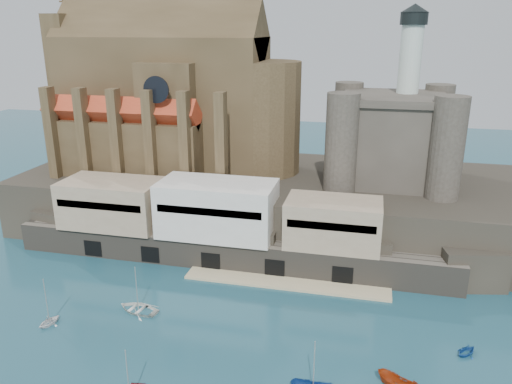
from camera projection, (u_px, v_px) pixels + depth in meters
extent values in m
plane|color=#1A4655|center=(241.00, 357.00, 56.68)|extent=(300.00, 300.00, 0.00)
cube|color=black|center=(296.00, 202.00, 92.07)|extent=(100.00, 34.00, 10.00)
cube|color=black|center=(63.00, 227.00, 85.71)|extent=(9.00, 5.00, 6.00)
cube|color=black|center=(149.00, 235.00, 82.23)|extent=(9.00, 5.00, 6.00)
cube|color=black|center=(249.00, 245.00, 78.54)|extent=(9.00, 5.00, 6.00)
cube|color=black|center=(358.00, 256.00, 74.84)|extent=(9.00, 5.00, 6.00)
cube|color=black|center=(472.00, 267.00, 71.36)|extent=(9.00, 5.00, 6.00)
cube|color=#5D564A|center=(229.00, 250.00, 78.50)|extent=(70.00, 6.00, 4.50)
cube|color=#C9B686|center=(286.00, 283.00, 72.83)|extent=(30.00, 4.00, 0.40)
cube|color=black|center=(93.00, 248.00, 80.81)|extent=(3.00, 0.40, 2.60)
cube|color=black|center=(150.00, 254.00, 78.64)|extent=(3.00, 0.40, 2.60)
cube|color=black|center=(211.00, 261.00, 76.46)|extent=(3.00, 0.40, 2.60)
cube|color=black|center=(275.00, 268.00, 74.29)|extent=(3.00, 0.40, 2.60)
cube|color=black|center=(343.00, 275.00, 72.11)|extent=(3.00, 0.40, 2.60)
cube|color=tan|center=(113.00, 203.00, 81.89)|extent=(16.00, 9.00, 7.50)
cube|color=silver|center=(217.00, 208.00, 77.82)|extent=(18.00, 9.00, 8.50)
cube|color=tan|center=(333.00, 223.00, 74.14)|extent=(14.00, 8.00, 7.00)
cube|color=#463620|center=(164.00, 103.00, 94.22)|extent=(38.00, 14.00, 24.00)
cube|color=#463620|center=(160.00, 37.00, 90.45)|extent=(38.00, 13.01, 13.01)
cylinder|color=#463620|center=(262.00, 118.00, 90.72)|extent=(14.00, 14.00, 20.00)
cube|color=#463620|center=(185.00, 114.00, 93.98)|extent=(10.00, 20.00, 20.00)
cube|color=#463620|center=(124.00, 149.00, 88.51)|extent=(28.00, 5.00, 10.00)
cube|color=#463620|center=(166.00, 129.00, 106.07)|extent=(28.00, 5.00, 10.00)
cube|color=#BE3B20|center=(121.00, 112.00, 86.44)|extent=(28.00, 5.66, 5.66)
cube|color=#BE3B20|center=(165.00, 98.00, 103.99)|extent=(28.00, 5.66, 5.66)
cube|color=#463620|center=(73.00, 90.00, 97.72)|extent=(4.00, 10.00, 28.00)
cylinder|color=black|center=(156.00, 90.00, 80.96)|extent=(4.40, 0.30, 4.40)
cube|color=#463620|center=(52.00, 133.00, 87.41)|extent=(1.60, 2.20, 16.00)
cube|color=#463620|center=(84.00, 135.00, 86.06)|extent=(1.60, 2.20, 16.00)
cube|color=#463620|center=(116.00, 136.00, 84.71)|extent=(1.60, 2.20, 16.00)
cube|color=#463620|center=(150.00, 138.00, 83.36)|extent=(1.60, 2.20, 16.00)
cube|color=#463620|center=(185.00, 140.00, 82.02)|extent=(1.60, 2.20, 16.00)
cube|color=#463620|center=(221.00, 142.00, 80.67)|extent=(1.60, 2.20, 16.00)
cube|color=#413B33|center=(391.00, 141.00, 85.74)|extent=(16.00, 16.00, 14.00)
cube|color=#413B33|center=(395.00, 98.00, 83.41)|extent=(17.00, 17.00, 1.20)
cylinder|color=#413B33|center=(341.00, 143.00, 79.77)|extent=(5.20, 5.20, 16.00)
cylinder|color=#413B33|center=(447.00, 148.00, 76.29)|extent=(5.20, 5.20, 16.00)
cylinder|color=#413B33|center=(347.00, 125.00, 94.55)|extent=(5.20, 5.20, 16.00)
cylinder|color=#413B33|center=(436.00, 129.00, 91.07)|extent=(5.20, 5.20, 16.00)
cylinder|color=silver|center=(410.00, 63.00, 83.06)|extent=(3.60, 3.60, 12.00)
cylinder|color=black|center=(414.00, 18.00, 80.86)|extent=(4.40, 4.40, 2.00)
cone|color=black|center=(415.00, 8.00, 80.36)|extent=(4.60, 4.60, 1.40)
imported|color=white|center=(50.00, 324.00, 62.90)|extent=(3.03, 2.31, 3.11)
imported|color=white|center=(138.00, 311.00, 65.98)|extent=(1.98, 4.21, 5.68)
imported|color=#194D9A|center=(466.00, 354.00, 57.20)|extent=(2.92, 2.85, 2.94)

